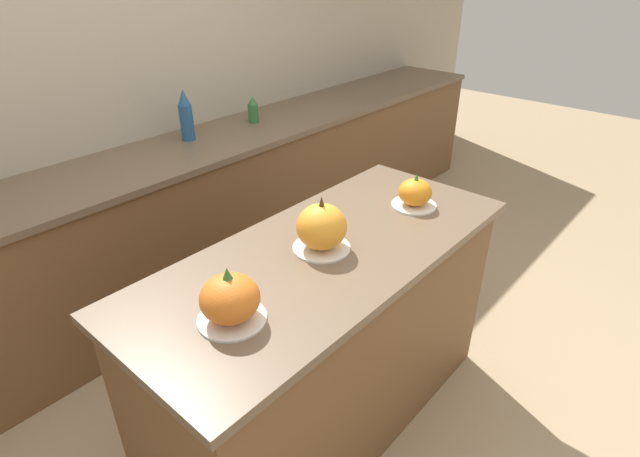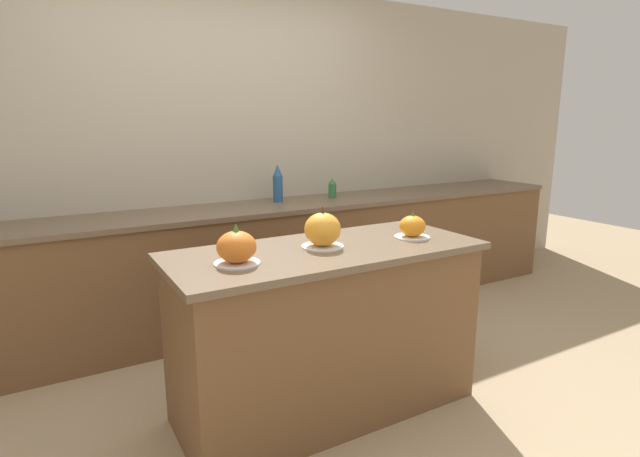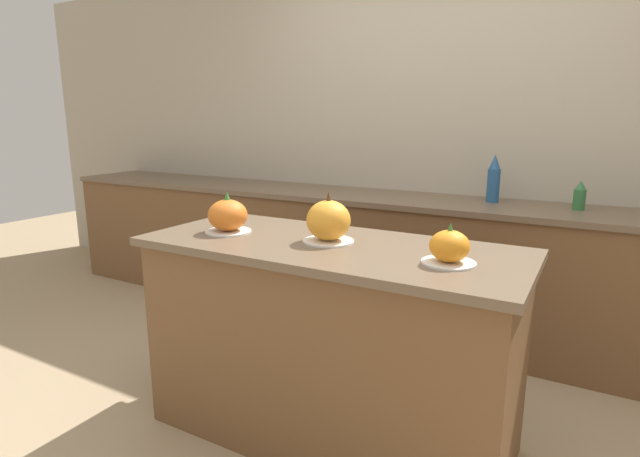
{
  "view_description": "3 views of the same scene",
  "coord_description": "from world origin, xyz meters",
  "px_view_note": "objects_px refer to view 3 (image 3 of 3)",
  "views": [
    {
      "loc": [
        -1.19,
        -1.01,
        1.85
      ],
      "look_at": [
        -0.01,
        0.03,
        0.96
      ],
      "focal_mm": 28.0,
      "sensor_mm": 36.0,
      "label": 1
    },
    {
      "loc": [
        -1.24,
        -2.08,
        1.52
      ],
      "look_at": [
        -0.07,
        -0.05,
        1.0
      ],
      "focal_mm": 28.0,
      "sensor_mm": 36.0,
      "label": 2
    },
    {
      "loc": [
        0.95,
        -1.75,
        1.4
      ],
      "look_at": [
        -0.05,
        0.01,
        0.94
      ],
      "focal_mm": 28.0,
      "sensor_mm": 36.0,
      "label": 3
    }
  ],
  "objects_px": {
    "pumpkin_cake_left": "(228,216)",
    "pumpkin_cake_right": "(449,248)",
    "pumpkin_cake_center": "(328,222)",
    "bottle_tall": "(494,179)",
    "bottle_short": "(580,196)"
  },
  "relations": [
    {
      "from": "pumpkin_cake_left",
      "to": "pumpkin_cake_right",
      "type": "bearing_deg",
      "value": -0.1
    },
    {
      "from": "pumpkin_cake_left",
      "to": "bottle_short",
      "type": "height_order",
      "value": "pumpkin_cake_left"
    },
    {
      "from": "bottle_tall",
      "to": "pumpkin_cake_right",
      "type": "bearing_deg",
      "value": -84.96
    },
    {
      "from": "bottle_short",
      "to": "pumpkin_cake_right",
      "type": "bearing_deg",
      "value": -103.9
    },
    {
      "from": "pumpkin_cake_left",
      "to": "pumpkin_cake_right",
      "type": "height_order",
      "value": "pumpkin_cake_left"
    },
    {
      "from": "pumpkin_cake_right",
      "to": "bottle_tall",
      "type": "bearing_deg",
      "value": 95.04
    },
    {
      "from": "pumpkin_cake_center",
      "to": "bottle_short",
      "type": "distance_m",
      "value": 1.59
    },
    {
      "from": "bottle_tall",
      "to": "pumpkin_cake_center",
      "type": "bearing_deg",
      "value": -106.27
    },
    {
      "from": "pumpkin_cake_right",
      "to": "bottle_tall",
      "type": "relative_size",
      "value": 0.67
    },
    {
      "from": "pumpkin_cake_left",
      "to": "pumpkin_cake_center",
      "type": "bearing_deg",
      "value": 7.87
    },
    {
      "from": "pumpkin_cake_left",
      "to": "pumpkin_cake_center",
      "type": "height_order",
      "value": "pumpkin_cake_center"
    },
    {
      "from": "pumpkin_cake_center",
      "to": "bottle_short",
      "type": "bearing_deg",
      "value": 56.82
    },
    {
      "from": "pumpkin_cake_center",
      "to": "bottle_tall",
      "type": "relative_size",
      "value": 0.74
    },
    {
      "from": "pumpkin_cake_right",
      "to": "bottle_tall",
      "type": "height_order",
      "value": "bottle_tall"
    },
    {
      "from": "pumpkin_cake_left",
      "to": "pumpkin_cake_right",
      "type": "xyz_separation_m",
      "value": [
        1.0,
        -0.0,
        -0.02
      ]
    }
  ]
}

